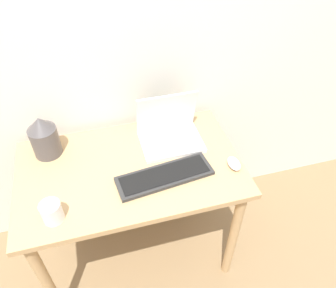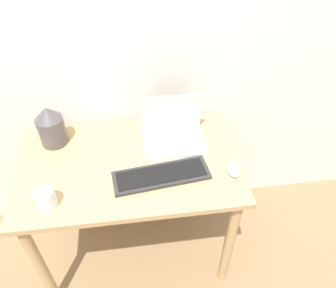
{
  "view_description": "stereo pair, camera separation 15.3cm",
  "coord_description": "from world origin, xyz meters",
  "px_view_note": "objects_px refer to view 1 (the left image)",
  "views": [
    {
      "loc": [
        -0.11,
        -0.76,
        1.89
      ],
      "look_at": [
        0.19,
        0.32,
        0.86
      ],
      "focal_mm": 35.0,
      "sensor_mm": 36.0,
      "label": 1
    },
    {
      "loc": [
        0.04,
        -0.79,
        1.89
      ],
      "look_at": [
        0.19,
        0.32,
        0.86
      ],
      "focal_mm": 35.0,
      "sensor_mm": 36.0,
      "label": 2
    }
  ],
  "objects_px": {
    "keyboard": "(165,176)",
    "vase": "(44,137)",
    "mouse": "(234,163)",
    "mug": "(52,212)",
    "laptop": "(169,131)"
  },
  "relations": [
    {
      "from": "laptop",
      "to": "keyboard",
      "type": "distance_m",
      "value": 0.27
    },
    {
      "from": "keyboard",
      "to": "mug",
      "type": "distance_m",
      "value": 0.51
    },
    {
      "from": "laptop",
      "to": "mug",
      "type": "relative_size",
      "value": 3.34
    },
    {
      "from": "laptop",
      "to": "keyboard",
      "type": "height_order",
      "value": "laptop"
    },
    {
      "from": "keyboard",
      "to": "vase",
      "type": "relative_size",
      "value": 2.11
    },
    {
      "from": "vase",
      "to": "mouse",
      "type": "bearing_deg",
      "value": -21.1
    },
    {
      "from": "mug",
      "to": "keyboard",
      "type": "bearing_deg",
      "value": 11.27
    },
    {
      "from": "laptop",
      "to": "mouse",
      "type": "xyz_separation_m",
      "value": [
        0.24,
        -0.27,
        -0.04
      ]
    },
    {
      "from": "mouse",
      "to": "vase",
      "type": "xyz_separation_m",
      "value": [
        -0.85,
        0.33,
        0.09
      ]
    },
    {
      "from": "vase",
      "to": "laptop",
      "type": "bearing_deg",
      "value": -5.68
    },
    {
      "from": "laptop",
      "to": "mug",
      "type": "height_order",
      "value": "laptop"
    },
    {
      "from": "mouse",
      "to": "mug",
      "type": "bearing_deg",
      "value": -174.41
    },
    {
      "from": "keyboard",
      "to": "vase",
      "type": "bearing_deg",
      "value": 148.82
    },
    {
      "from": "keyboard",
      "to": "vase",
      "type": "distance_m",
      "value": 0.61
    },
    {
      "from": "mouse",
      "to": "vase",
      "type": "height_order",
      "value": "vase"
    }
  ]
}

